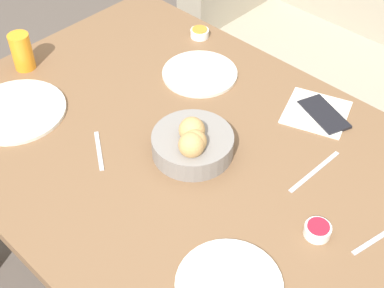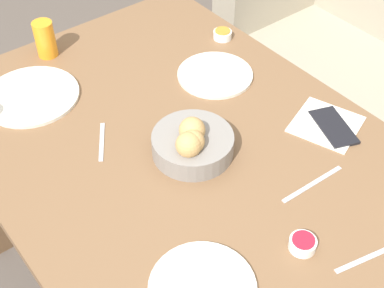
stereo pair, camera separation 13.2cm
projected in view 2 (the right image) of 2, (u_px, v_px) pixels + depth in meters
The scene contains 13 objects.
dining_table at pixel (180, 167), 1.45m from camera, with size 1.29×0.95×0.76m.
bread_basket at pixel (192, 143), 1.31m from camera, with size 0.20×0.20×0.11m.
plate_near_left at pixel (31, 96), 1.50m from camera, with size 0.27×0.27×0.01m.
plate_near_right at pixel (202, 288), 1.06m from camera, with size 0.22×0.22×0.01m.
plate_far_center at pixel (215, 75), 1.57m from camera, with size 0.22×0.22×0.01m.
juice_glass at pixel (45, 39), 1.61m from camera, with size 0.06×0.06×0.11m.
jam_bowl_berry at pixel (303, 244), 1.13m from camera, with size 0.06×0.06×0.03m.
jam_bowl_honey at pixel (223, 34), 1.71m from camera, with size 0.06×0.06×0.03m.
fork_silver at pixel (372, 256), 1.12m from camera, with size 0.05×0.19×0.00m.
knife_silver at pixel (312, 184), 1.27m from camera, with size 0.02×0.19×0.00m.
spoon_coffee at pixel (102, 142), 1.37m from camera, with size 0.12×0.09×0.00m.
napkin at pixel (326, 124), 1.42m from camera, with size 0.21×0.21×0.00m.
cell_phone at pixel (333, 127), 1.41m from camera, with size 0.17×0.12×0.01m.
Camera 2 is at (0.80, -0.59, 1.72)m, focal length 50.00 mm.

